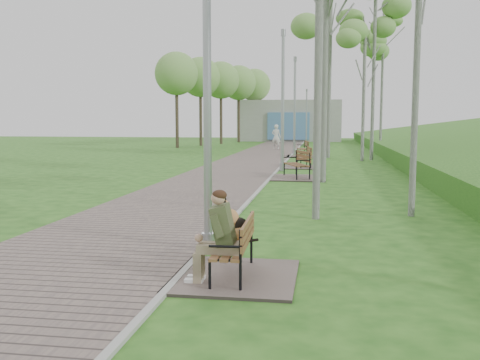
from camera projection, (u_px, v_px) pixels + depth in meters
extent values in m
cube|color=#635550|center=(244.00, 165.00, 24.76)|extent=(3.50, 67.00, 0.04)
cube|color=#999993|center=(282.00, 165.00, 24.49)|extent=(0.10, 67.00, 0.05)
cube|color=#9E9E99|center=(290.00, 121.00, 53.46)|extent=(10.00, 5.00, 4.00)
cube|color=#4F7DB2|center=(288.00, 126.00, 50.96)|extent=(4.00, 0.20, 2.60)
cube|color=#635550|center=(235.00, 276.00, 7.12)|extent=(1.62, 1.80, 0.04)
cube|color=brown|center=(232.00, 248.00, 7.09)|extent=(0.44, 1.36, 0.04)
cube|color=brown|center=(248.00, 231.00, 7.03)|extent=(0.07, 1.35, 0.30)
cube|color=#635550|center=(297.00, 178.00, 19.21)|extent=(2.00, 2.22, 0.04)
cube|color=brown|center=(296.00, 165.00, 19.16)|extent=(1.04, 1.73, 0.04)
cube|color=brown|center=(303.00, 156.00, 19.18)|extent=(0.62, 1.57, 0.37)
cube|color=#635550|center=(305.00, 167.00, 23.53)|extent=(1.84, 2.04, 0.04)
cube|color=brown|center=(304.00, 157.00, 23.49)|extent=(0.69, 1.59, 0.04)
cube|color=brown|center=(309.00, 151.00, 23.46)|extent=(0.28, 1.52, 0.34)
cube|color=#635550|center=(303.00, 156.00, 30.44)|extent=(1.82, 2.02, 0.04)
cube|color=brown|center=(302.00, 149.00, 30.39)|extent=(0.71, 1.57, 0.04)
cube|color=brown|center=(307.00, 144.00, 30.37)|extent=(0.30, 1.50, 0.33)
cylinder|color=#97999E|center=(208.00, 243.00, 8.45)|extent=(0.21, 0.21, 0.32)
cylinder|color=#97999E|center=(207.00, 83.00, 8.17)|extent=(0.13, 0.13, 5.32)
cylinder|color=#97999E|center=(282.00, 167.00, 21.99)|extent=(0.22, 0.22, 0.33)
cylinder|color=#97999E|center=(283.00, 103.00, 21.70)|extent=(0.13, 0.13, 5.51)
cylinder|color=#97999E|center=(283.00, 33.00, 21.38)|extent=(0.20, 0.20, 0.28)
cylinder|color=#97999E|center=(294.00, 152.00, 32.57)|extent=(0.23, 0.23, 0.34)
cylinder|color=#97999E|center=(295.00, 108.00, 32.27)|extent=(0.14, 0.14, 5.66)
cylinder|color=#97999E|center=(295.00, 59.00, 31.95)|extent=(0.20, 0.20, 0.28)
cylinder|color=#97999E|center=(306.00, 143.00, 44.55)|extent=(0.18, 0.18, 0.27)
cylinder|color=#97999E|center=(306.00, 118.00, 44.31)|extent=(0.11, 0.11, 4.48)
cylinder|color=#97999E|center=(307.00, 90.00, 44.05)|extent=(0.16, 0.16, 0.22)
imported|color=white|center=(276.00, 137.00, 37.60)|extent=(0.74, 0.59, 1.78)
cylinder|color=silver|center=(319.00, 39.00, 10.94)|extent=(0.15, 0.15, 7.48)
cylinder|color=silver|center=(418.00, 31.00, 11.25)|extent=(0.17, 0.17, 7.93)
cylinder|color=silver|center=(325.00, 61.00, 17.60)|extent=(0.19, 0.19, 8.04)
cylinder|color=silver|center=(364.00, 96.00, 26.99)|extent=(0.16, 0.16, 6.56)
ellipsoid|color=#78AA52|center=(365.00, 54.00, 26.75)|extent=(2.38, 2.38, 2.89)
cylinder|color=silver|center=(374.00, 71.00, 27.40)|extent=(0.17, 0.17, 9.16)
ellipsoid|color=#78AA52|center=(375.00, 12.00, 27.07)|extent=(2.49, 2.49, 4.03)
cylinder|color=silver|center=(330.00, 67.00, 29.18)|extent=(0.19, 0.19, 9.91)
ellipsoid|color=#78AA52|center=(331.00, 8.00, 28.82)|extent=(2.73, 2.73, 4.36)
cylinder|color=silver|center=(382.00, 82.00, 33.37)|extent=(0.16, 0.16, 8.88)
ellipsoid|color=#78AA52|center=(383.00, 36.00, 33.05)|extent=(2.38, 2.38, 3.91)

